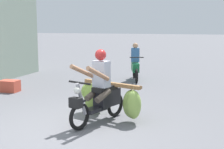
% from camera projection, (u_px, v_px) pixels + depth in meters
% --- Properties ---
extents(ground_plane, '(120.00, 120.00, 0.00)m').
position_uv_depth(ground_plane, '(62.00, 131.00, 6.41)').
color(ground_plane, slate).
extents(motorbike_main_loaded, '(1.74, 2.04, 1.58)m').
position_uv_depth(motorbike_main_loaded, '(104.00, 95.00, 7.26)').
color(motorbike_main_loaded, black).
rests_on(motorbike_main_loaded, ground).
extents(motorbike_distant_ahead_left, '(0.67, 1.57, 1.40)m').
position_uv_depth(motorbike_distant_ahead_left, '(135.00, 65.00, 12.11)').
color(motorbike_distant_ahead_left, black).
rests_on(motorbike_distant_ahead_left, ground).
extents(produce_crate, '(0.56, 0.40, 0.36)m').
position_uv_depth(produce_crate, '(10.00, 86.00, 10.11)').
color(produce_crate, '#CC4C38').
rests_on(produce_crate, ground).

